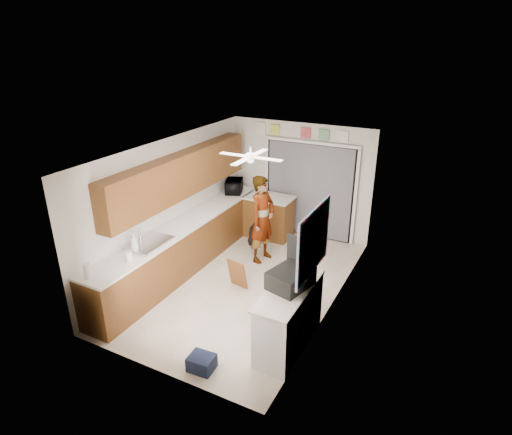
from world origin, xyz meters
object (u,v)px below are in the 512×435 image
at_px(navy_crate, 202,363).
at_px(suitcase, 291,278).
at_px(microwave, 234,186).
at_px(dog, 257,233).
at_px(man, 262,219).
at_px(soap_bottle, 134,242).
at_px(paper_towel_roll, 87,271).
at_px(cardboard_box, 270,326).

bearing_deg(navy_crate, suitcase, 52.98).
relative_size(microwave, navy_crate, 1.53).
relative_size(suitcase, dog, 0.99).
height_order(man, dog, man).
relative_size(microwave, suitcase, 0.85).
bearing_deg(soap_bottle, paper_towel_roll, -91.48).
bearing_deg(suitcase, cardboard_box, -175.12).
bearing_deg(dog, microwave, 146.10).
distance_m(man, dog, 0.98).
relative_size(microwave, dog, 0.85).
bearing_deg(man, paper_towel_roll, 168.56).
relative_size(paper_towel_roll, man, 0.13).
height_order(soap_bottle, navy_crate, soap_bottle).
bearing_deg(navy_crate, paper_towel_roll, -178.47).
distance_m(microwave, paper_towel_roll, 4.14).
bearing_deg(navy_crate, dog, 106.11).
bearing_deg(suitcase, navy_crate, -112.61).
bearing_deg(cardboard_box, dog, 121.04).
xyz_separation_m(man, dog, (-0.43, 0.60, -0.63)).
bearing_deg(microwave, man, -152.02).
relative_size(soap_bottle, man, 0.19).
height_order(suitcase, cardboard_box, suitcase).
distance_m(paper_towel_roll, dog, 3.97).
distance_m(soap_bottle, paper_towel_roll, 0.96).
xyz_separation_m(microwave, cardboard_box, (2.31, -2.96, -0.97)).
bearing_deg(cardboard_box, suitcase, -9.52).
relative_size(suitcase, navy_crate, 1.79).
xyz_separation_m(paper_towel_roll, man, (1.23, 3.20, -0.18)).
bearing_deg(paper_towel_roll, microwave, 89.24).
bearing_deg(cardboard_box, man, 119.47).
distance_m(paper_towel_roll, suitcase, 2.92).
height_order(navy_crate, dog, dog).
xyz_separation_m(microwave, paper_towel_roll, (-0.06, -4.14, -0.03)).
relative_size(microwave, paper_towel_roll, 2.26).
distance_m(soap_bottle, suitcase, 2.67).
distance_m(microwave, suitcase, 4.00).
bearing_deg(microwave, dog, -138.20).
bearing_deg(man, cardboard_box, -140.99).
xyz_separation_m(soap_bottle, paper_towel_roll, (-0.02, -0.96, -0.05)).
bearing_deg(dog, suitcase, -63.56).
height_order(microwave, dog, microwave).
relative_size(microwave, cardboard_box, 1.47).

